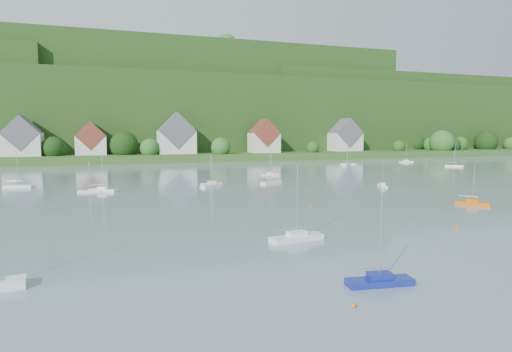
{
  "coord_description": "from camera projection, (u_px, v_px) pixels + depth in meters",
  "views": [
    {
      "loc": [
        -20.37,
        0.28,
        11.98
      ],
      "look_at": [
        4.37,
        75.0,
        4.0
      ],
      "focal_mm": 29.72,
      "sensor_mm": 36.0,
      "label": 1
    }
  ],
  "objects": [
    {
      "name": "village_building_4",
      "position": [
        345.0,
        138.0,
        213.95
      ],
      "size": [
        15.0,
        10.4,
        16.5
      ],
      "color": "silver",
      "rests_on": "far_shore_strip"
    },
    {
      "name": "mooring_buoy_2",
      "position": [
        456.0,
        228.0,
        53.62
      ],
      "size": [
        0.48,
        0.48,
        0.48
      ],
      "primitive_type": "sphere",
      "color": "#E35A18",
      "rests_on": "ground"
    },
    {
      "name": "village_building_1",
      "position": [
        91.0,
        141.0,
        175.55
      ],
      "size": [
        12.0,
        9.36,
        14.0
      ],
      "color": "silver",
      "rests_on": "far_shore_strip"
    },
    {
      "name": "near_sailboat_3",
      "position": [
        297.0,
        237.0,
        47.17
      ],
      "size": [
        6.48,
        2.78,
        8.47
      ],
      "rotation": [
        0.0,
        0.0,
        0.17
      ],
      "color": "white",
      "rests_on": "ground"
    },
    {
      "name": "mooring_buoy_3",
      "position": [
        311.0,
        206.0,
        69.94
      ],
      "size": [
        0.39,
        0.39,
        0.39
      ],
      "primitive_type": "sphere",
      "color": "#E35A18",
      "rests_on": "ground"
    },
    {
      "name": "mooring_buoy_0",
      "position": [
        353.0,
        307.0,
        29.2
      ],
      "size": [
        0.41,
        0.41,
        0.41
      ],
      "primitive_type": "sphere",
      "color": "#E35A18",
      "rests_on": "ground"
    },
    {
      "name": "village_building_2",
      "position": [
        176.0,
        137.0,
        185.4
      ],
      "size": [
        16.0,
        11.44,
        18.0
      ],
      "color": "silver",
      "rests_on": "far_shore_strip"
    },
    {
      "name": "forested_ridge",
      "position": [
        150.0,
        115.0,
        258.78
      ],
      "size": [
        620.0,
        181.22,
        69.89
      ],
      "color": "#183A12",
      "rests_on": "ground"
    },
    {
      "name": "village_building_0",
      "position": [
        23.0,
        139.0,
        165.76
      ],
      "size": [
        14.0,
        10.4,
        16.0
      ],
      "color": "silver",
      "rests_on": "far_shore_strip"
    },
    {
      "name": "village_building_3",
      "position": [
        264.0,
        139.0,
        196.11
      ],
      "size": [
        13.0,
        10.4,
        15.5
      ],
      "color": "silver",
      "rests_on": "far_shore_strip"
    },
    {
      "name": "near_sailboat_1",
      "position": [
        379.0,
        280.0,
        33.44
      ],
      "size": [
        5.51,
        2.19,
        7.24
      ],
      "rotation": [
        0.0,
        0.0,
        -0.13
      ],
      "color": "navy",
      "rests_on": "ground"
    },
    {
      "name": "far_sailboat_cluster",
      "position": [
        229.0,
        174.0,
        121.71
      ],
      "size": [
        192.47,
        69.41,
        8.53
      ],
      "color": "white",
      "rests_on": "ground"
    },
    {
      "name": "near_sailboat_5",
      "position": [
        473.0,
        203.0,
        70.77
      ],
      "size": [
        4.41,
        5.11,
        7.17
      ],
      "rotation": [
        0.0,
        0.0,
        -0.92
      ],
      "color": "orange",
      "rests_on": "ground"
    },
    {
      "name": "far_shore_strip",
      "position": [
        162.0,
        156.0,
        196.05
      ],
      "size": [
        600.0,
        60.0,
        3.0
      ],
      "primitive_type": "cube",
      "color": "#2B5720",
      "rests_on": "ground"
    }
  ]
}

